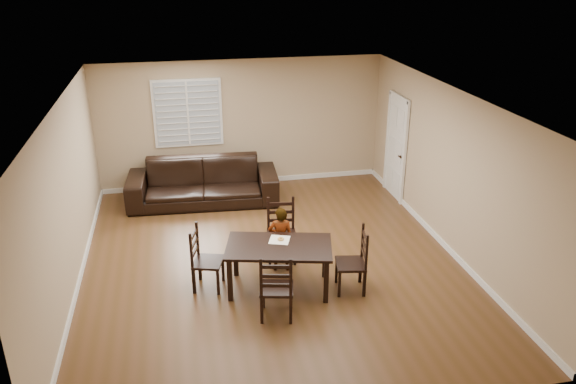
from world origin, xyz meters
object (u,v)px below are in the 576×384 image
at_px(chair_left, 200,260).
at_px(chair_right, 359,262).
at_px(chair_near, 281,230).
at_px(chair_far, 276,292).
at_px(child, 281,239).
at_px(donut, 281,239).
at_px(sofa, 203,182).
at_px(dining_table, 279,251).

xyz_separation_m(chair_left, chair_right, (2.28, -0.55, 0.01)).
height_order(chair_near, chair_far, chair_near).
bearing_deg(chair_right, child, -118.59).
distance_m(donut, sofa, 3.45).
bearing_deg(chair_right, sofa, -141.47).
bearing_deg(chair_near, chair_far, -95.55).
xyz_separation_m(donut, sofa, (-0.95, 3.31, -0.31)).
height_order(chair_near, child, child).
bearing_deg(chair_left, donut, -79.18).
bearing_deg(chair_near, dining_table, -95.26).
xyz_separation_m(dining_table, chair_right, (1.14, -0.27, -0.18)).
distance_m(chair_far, chair_left, 1.44).
bearing_deg(dining_table, chair_far, -89.88).
bearing_deg(donut, chair_near, 78.71).
relative_size(dining_table, sofa, 0.57).
bearing_deg(chair_far, donut, -91.84).
bearing_deg(chair_far, chair_near, -90.36).
xyz_separation_m(chair_left, sofa, (0.25, 3.19, -0.02)).
bearing_deg(sofa, chair_near, -62.34).
bearing_deg(sofa, chair_far, -76.90).
relative_size(chair_near, child, 0.97).
bearing_deg(child, dining_table, 85.34).
bearing_deg(chair_far, chair_right, -145.60).
xyz_separation_m(dining_table, donut, (0.06, 0.16, 0.11)).
distance_m(chair_near, donut, 0.86).
bearing_deg(chair_right, chair_near, -133.09).
xyz_separation_m(chair_near, chair_far, (-0.41, -1.76, -0.01)).
distance_m(chair_left, donut, 1.24).
distance_m(chair_near, child, 0.44).
relative_size(chair_right, donut, 10.23).
xyz_separation_m(chair_far, chair_right, (1.34, 0.53, -0.00)).
bearing_deg(donut, dining_table, -109.90).
bearing_deg(dining_table, chair_left, 179.71).
xyz_separation_m(child, donut, (-0.07, -0.38, 0.21)).
bearing_deg(chair_near, child, -94.27).
distance_m(chair_left, chair_right, 2.35).
distance_m(chair_near, chair_right, 1.54).
bearing_deg(chair_far, dining_table, -90.71).
relative_size(chair_far, child, 0.94).
height_order(dining_table, child, child).
relative_size(chair_near, chair_left, 1.05).
height_order(dining_table, sofa, sofa).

